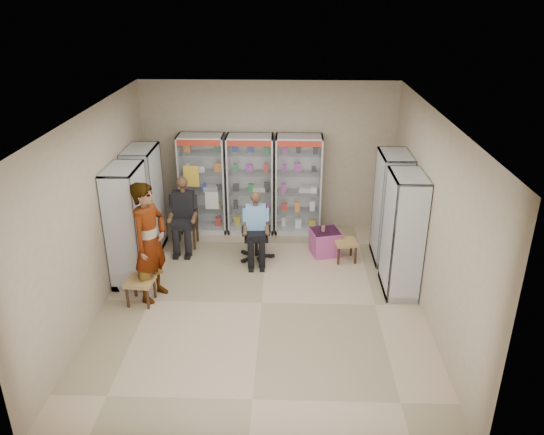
{
  "coord_description": "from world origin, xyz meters",
  "views": [
    {
      "loc": [
        0.4,
        -7.16,
        4.61
      ],
      "look_at": [
        0.14,
        0.7,
        1.18
      ],
      "focal_mm": 35.0,
      "sensor_mm": 36.0,
      "label": 1
    }
  ],
  "objects_px": {
    "cabinet_back_left": "(203,184)",
    "cabinet_right_near": "(403,234)",
    "cabinet_right_far": "(391,208)",
    "cabinet_left_near": "(128,225)",
    "seated_shopkeeper": "(256,228)",
    "cabinet_left_far": "(145,201)",
    "office_chair": "(256,234)",
    "woven_stool_b": "(141,291)",
    "standing_man": "(150,242)",
    "cabinet_back_right": "(298,185)",
    "cabinet_back_mid": "(251,185)",
    "wooden_chair": "(186,223)",
    "woven_stool_a": "(345,250)",
    "pink_trunk": "(325,242)"
  },
  "relations": [
    {
      "from": "wooden_chair",
      "to": "woven_stool_b",
      "type": "height_order",
      "value": "wooden_chair"
    },
    {
      "from": "office_chair",
      "to": "pink_trunk",
      "type": "distance_m",
      "value": 1.32
    },
    {
      "from": "seated_shopkeeper",
      "to": "standing_man",
      "type": "bearing_deg",
      "value": -143.92
    },
    {
      "from": "cabinet_back_mid",
      "to": "cabinet_left_near",
      "type": "bearing_deg",
      "value": -132.8
    },
    {
      "from": "woven_stool_a",
      "to": "seated_shopkeeper",
      "type": "bearing_deg",
      "value": -178.98
    },
    {
      "from": "cabinet_left_far",
      "to": "pink_trunk",
      "type": "bearing_deg",
      "value": 89.01
    },
    {
      "from": "wooden_chair",
      "to": "seated_shopkeeper",
      "type": "xyz_separation_m",
      "value": [
        1.38,
        -0.53,
        0.15
      ]
    },
    {
      "from": "cabinet_back_mid",
      "to": "cabinet_left_near",
      "type": "distance_m",
      "value": 2.77
    },
    {
      "from": "office_chair",
      "to": "standing_man",
      "type": "distance_m",
      "value": 2.14
    },
    {
      "from": "cabinet_back_mid",
      "to": "cabinet_back_right",
      "type": "bearing_deg",
      "value": 0.0
    },
    {
      "from": "cabinet_left_near",
      "to": "standing_man",
      "type": "relative_size",
      "value": 1.02
    },
    {
      "from": "cabinet_left_far",
      "to": "cabinet_left_near",
      "type": "xyz_separation_m",
      "value": [
        0.0,
        -1.1,
        0.0
      ]
    },
    {
      "from": "cabinet_back_left",
      "to": "seated_shopkeeper",
      "type": "relative_size",
      "value": 1.61
    },
    {
      "from": "cabinet_right_far",
      "to": "standing_man",
      "type": "bearing_deg",
      "value": 110.21
    },
    {
      "from": "cabinet_right_near",
      "to": "cabinet_left_far",
      "type": "bearing_deg",
      "value": 73.75
    },
    {
      "from": "cabinet_right_far",
      "to": "cabinet_left_near",
      "type": "xyz_separation_m",
      "value": [
        -4.46,
        -0.9,
        0.0
      ]
    },
    {
      "from": "seated_shopkeeper",
      "to": "pink_trunk",
      "type": "height_order",
      "value": "seated_shopkeeper"
    },
    {
      "from": "office_chair",
      "to": "woven_stool_b",
      "type": "relative_size",
      "value": 2.39
    },
    {
      "from": "cabinet_back_left",
      "to": "cabinet_back_right",
      "type": "distance_m",
      "value": 1.9
    },
    {
      "from": "cabinet_back_left",
      "to": "standing_man",
      "type": "bearing_deg",
      "value": -99.5
    },
    {
      "from": "cabinet_left_far",
      "to": "woven_stool_a",
      "type": "height_order",
      "value": "cabinet_left_far"
    },
    {
      "from": "cabinet_right_far",
      "to": "cabinet_left_near",
      "type": "relative_size",
      "value": 1.0
    },
    {
      "from": "seated_shopkeeper",
      "to": "woven_stool_a",
      "type": "relative_size",
      "value": 3.2
    },
    {
      "from": "cabinet_back_mid",
      "to": "cabinet_right_far",
      "type": "xyz_separation_m",
      "value": [
        2.58,
        -1.13,
        0.0
      ]
    },
    {
      "from": "cabinet_right_near",
      "to": "woven_stool_b",
      "type": "relative_size",
      "value": 4.89
    },
    {
      "from": "cabinet_left_near",
      "to": "seated_shopkeeper",
      "type": "relative_size",
      "value": 1.61
    },
    {
      "from": "pink_trunk",
      "to": "cabinet_right_near",
      "type": "bearing_deg",
      "value": -47.7
    },
    {
      "from": "cabinet_right_near",
      "to": "cabinet_left_near",
      "type": "relative_size",
      "value": 1.0
    },
    {
      "from": "cabinet_back_left",
      "to": "cabinet_right_near",
      "type": "height_order",
      "value": "same"
    },
    {
      "from": "office_chair",
      "to": "pink_trunk",
      "type": "xyz_separation_m",
      "value": [
        1.27,
        0.23,
        -0.25
      ]
    },
    {
      "from": "cabinet_left_near",
      "to": "cabinet_back_right",
      "type": "bearing_deg",
      "value": 125.65
    },
    {
      "from": "cabinet_right_near",
      "to": "seated_shopkeeper",
      "type": "relative_size",
      "value": 1.61
    },
    {
      "from": "cabinet_left_far",
      "to": "cabinet_back_right",
      "type": "bearing_deg",
      "value": 108.19
    },
    {
      "from": "cabinet_right_near",
      "to": "standing_man",
      "type": "xyz_separation_m",
      "value": [
        -3.96,
        -0.36,
        -0.02
      ]
    },
    {
      "from": "cabinet_right_near",
      "to": "standing_man",
      "type": "distance_m",
      "value": 3.98
    },
    {
      "from": "cabinet_left_near",
      "to": "woven_stool_b",
      "type": "distance_m",
      "value": 1.14
    },
    {
      "from": "cabinet_left_far",
      "to": "office_chair",
      "type": "distance_m",
      "value": 2.14
    },
    {
      "from": "wooden_chair",
      "to": "woven_stool_a",
      "type": "distance_m",
      "value": 3.06
    },
    {
      "from": "cabinet_back_left",
      "to": "cabinet_right_near",
      "type": "xyz_separation_m",
      "value": [
        3.53,
        -2.23,
        0.0
      ]
    },
    {
      "from": "cabinet_back_mid",
      "to": "wooden_chair",
      "type": "relative_size",
      "value": 2.13
    },
    {
      "from": "cabinet_right_far",
      "to": "cabinet_right_near",
      "type": "relative_size",
      "value": 1.0
    },
    {
      "from": "pink_trunk",
      "to": "cabinet_back_right",
      "type": "bearing_deg",
      "value": 116.82
    },
    {
      "from": "cabinet_back_right",
      "to": "woven_stool_b",
      "type": "height_order",
      "value": "cabinet_back_right"
    },
    {
      "from": "cabinet_back_left",
      "to": "cabinet_left_near",
      "type": "distance_m",
      "value": 2.23
    },
    {
      "from": "cabinet_left_far",
      "to": "cabinet_left_near",
      "type": "bearing_deg",
      "value": -0.0
    },
    {
      "from": "woven_stool_a",
      "to": "woven_stool_b",
      "type": "relative_size",
      "value": 0.95
    },
    {
      "from": "seated_shopkeeper",
      "to": "cabinet_back_right",
      "type": "bearing_deg",
      "value": 54.34
    },
    {
      "from": "cabinet_back_left",
      "to": "cabinet_back_right",
      "type": "xyz_separation_m",
      "value": [
        1.9,
        0.0,
        0.0
      ]
    },
    {
      "from": "cabinet_back_right",
      "to": "cabinet_left_far",
      "type": "height_order",
      "value": "same"
    },
    {
      "from": "standing_man",
      "to": "cabinet_left_near",
      "type": "bearing_deg",
      "value": 63.38
    }
  ]
}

